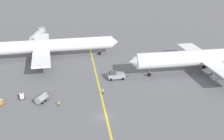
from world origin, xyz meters
name	(u,v)px	position (x,y,z in m)	size (l,w,h in m)	color
ground_plane	(103,117)	(0.00, 0.00, 0.00)	(600.00, 600.00, 0.00)	slate
taxiway_stripe	(102,99)	(0.19, 10.00, 0.00)	(0.50, 120.00, 0.01)	yellow
airliner_at_gate_left	(46,46)	(-19.87, 48.41, 5.10)	(57.52, 45.65, 16.29)	white
airliner_being_pushed	(202,58)	(36.04, 27.82, 5.62)	(51.65, 39.55, 17.24)	white
pushback_tug	(116,75)	(5.51, 24.88, 1.30)	(8.97, 3.76, 3.04)	gray
gse_fuel_bowser_stubby	(43,98)	(-16.60, 9.91, 1.33)	(3.90, 5.22, 2.40)	gray
gse_gpu_cart_small	(22,96)	(-22.96, 12.43, 0.79)	(2.11, 2.45, 1.90)	silver
ground_crew_marshaller_foreground	(103,91)	(0.65, 13.50, 0.89)	(0.50, 0.36, 1.70)	black
ground_crew_wing_walker_right	(59,104)	(-11.86, 6.64, 0.88)	(0.36, 0.36, 1.70)	#2D3351
jet_bridge	(38,34)	(-26.66, 73.28, 3.83)	(5.48, 17.42, 5.60)	#B7B7BC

